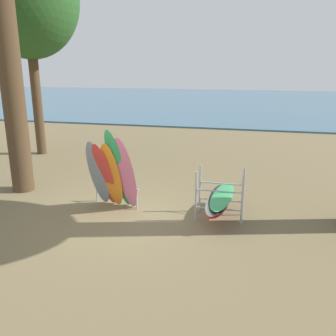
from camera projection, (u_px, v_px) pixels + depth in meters
name	position (u px, v px, depth m)	size (l,w,h in m)	color
ground_plane	(120.00, 217.00, 9.04)	(80.00, 80.00, 0.00)	brown
lake_water	(227.00, 101.00, 38.42)	(80.00, 36.00, 0.10)	#38607A
leaning_board_pile	(112.00, 174.00, 9.30)	(1.47, 0.94, 2.21)	gray
board_storage_rack	(220.00, 199.00, 8.86)	(1.15, 2.13, 1.25)	#9EA0A5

